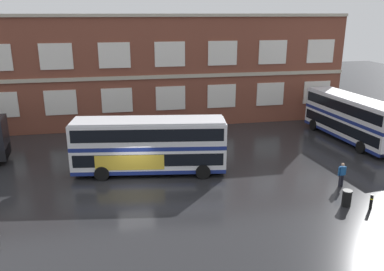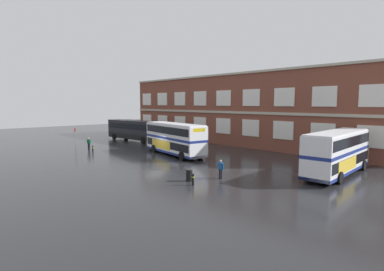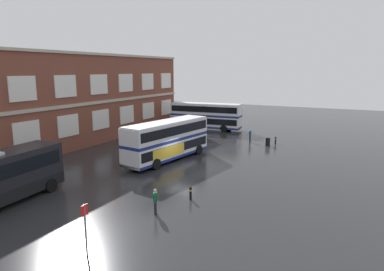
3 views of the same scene
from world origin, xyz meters
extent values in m
plane|color=#232326|center=(0.00, 2.00, 0.00)|extent=(120.00, 120.00, 0.00)
cube|color=brown|center=(-0.84, 18.00, 5.47)|extent=(47.97, 8.00, 10.93)
cube|color=#B2A893|center=(-0.84, 13.92, 5.25)|extent=(47.97, 0.16, 0.36)
cube|color=#B2A893|center=(-0.84, 13.95, 11.08)|extent=(47.97, 0.28, 0.30)
cube|color=silver|center=(-11.50, 13.94, 3.06)|extent=(2.98, 0.12, 2.40)
cube|color=silver|center=(-6.17, 13.94, 3.06)|extent=(2.98, 0.12, 2.40)
cube|color=silver|center=(-0.84, 13.94, 3.06)|extent=(2.98, 0.12, 2.40)
cube|color=silver|center=(4.49, 13.94, 3.06)|extent=(2.98, 0.12, 2.40)
cube|color=silver|center=(9.82, 13.94, 3.06)|extent=(2.98, 0.12, 2.40)
cube|color=silver|center=(15.15, 13.94, 3.06)|extent=(2.98, 0.12, 2.40)
cube|color=silver|center=(20.48, 13.94, 3.06)|extent=(2.98, 0.12, 2.40)
cube|color=silver|center=(-6.17, 13.94, 7.43)|extent=(2.98, 0.12, 2.40)
cube|color=silver|center=(-0.84, 13.94, 7.43)|extent=(2.98, 0.12, 2.40)
cube|color=silver|center=(4.49, 13.94, 7.43)|extent=(2.98, 0.12, 2.40)
cube|color=silver|center=(9.82, 13.94, 7.43)|extent=(2.98, 0.12, 2.40)
cube|color=silver|center=(15.15, 13.94, 7.43)|extent=(2.98, 0.12, 2.40)
cube|color=silver|center=(20.48, 13.94, 7.43)|extent=(2.98, 0.12, 2.40)
cube|color=silver|center=(1.24, 2.34, 1.23)|extent=(11.25, 4.13, 1.75)
cube|color=black|center=(1.24, 2.34, 1.44)|extent=(10.82, 4.10, 0.90)
cube|color=navy|center=(1.24, 2.34, 2.25)|extent=(11.25, 4.13, 0.30)
cube|color=silver|center=(1.24, 2.34, 3.17)|extent=(11.25, 4.13, 1.55)
cube|color=black|center=(1.24, 2.34, 3.25)|extent=(10.82, 4.10, 0.90)
cube|color=navy|center=(1.24, 2.34, 0.49)|extent=(11.26, 4.15, 0.28)
cube|color=silver|center=(1.24, 2.34, 4.01)|extent=(11.02, 3.99, 0.12)
cube|color=gold|center=(-0.25, 1.25, 1.31)|extent=(4.79, 0.74, 1.10)
cube|color=yellow|center=(6.65, 1.54, 3.60)|extent=(0.30, 1.65, 0.40)
cylinder|color=black|center=(4.87, 0.51, 0.52)|extent=(1.08, 0.47, 1.04)
cylinder|color=black|center=(5.24, 3.04, 0.52)|extent=(1.08, 0.47, 1.04)
cylinder|color=black|center=(-2.21, 1.56, 0.52)|extent=(1.08, 0.47, 1.04)
cylinder|color=black|center=(-1.84, 4.08, 0.52)|extent=(1.08, 0.47, 1.04)
cube|color=silver|center=(20.06, 6.52, 1.23)|extent=(3.49, 11.18, 1.75)
cube|color=black|center=(20.06, 6.52, 1.44)|extent=(3.49, 10.74, 0.90)
cube|color=navy|center=(20.06, 6.52, 2.25)|extent=(3.49, 11.18, 0.30)
cube|color=silver|center=(20.06, 6.52, 3.17)|extent=(3.49, 11.18, 1.55)
cube|color=black|center=(20.06, 6.52, 3.25)|extent=(3.49, 10.74, 0.90)
cube|color=navy|center=(20.06, 6.52, 0.49)|extent=(3.51, 11.18, 0.28)
cube|color=silver|center=(20.06, 6.52, 4.01)|extent=(3.37, 10.95, 0.12)
cube|color=gold|center=(21.46, 5.32, 1.31)|extent=(0.45, 4.82, 1.10)
cube|color=yellow|center=(19.59, 11.97, 3.60)|extent=(1.66, 0.20, 0.40)
cylinder|color=black|center=(21.00, 10.47, 0.52)|extent=(0.41, 1.06, 1.04)
cylinder|color=black|center=(18.45, 10.25, 0.52)|extent=(0.41, 1.06, 1.04)
cylinder|color=black|center=(19.07, 3.13, 0.52)|extent=(0.41, 1.06, 1.04)
cylinder|color=black|center=(13.69, -2.61, 0.42)|extent=(0.18, 0.18, 0.85)
cylinder|color=black|center=(13.89, -2.58, 0.42)|extent=(0.18, 0.18, 0.85)
cube|color=#194C8C|center=(13.79, -2.59, 1.15)|extent=(0.42, 0.28, 0.60)
cylinder|color=#194C8C|center=(13.53, -2.62, 1.12)|extent=(0.12, 0.12, 0.57)
cylinder|color=#194C8C|center=(14.05, -2.56, 1.12)|extent=(0.12, 0.12, 0.57)
sphere|color=tan|center=(13.79, -2.59, 1.59)|extent=(0.22, 0.22, 0.22)
cylinder|color=black|center=(12.58, -5.23, 0.47)|extent=(0.56, 0.56, 0.95)
cylinder|color=black|center=(12.58, -5.23, 0.99)|extent=(0.60, 0.60, 0.08)
cylinder|color=black|center=(13.79, -5.89, 0.47)|extent=(0.18, 0.18, 0.95)
cylinder|color=yellow|center=(13.79, -5.89, 0.68)|extent=(0.19, 0.19, 0.08)
camera|label=1|loc=(-0.90, -24.77, 11.38)|focal=36.82mm
camera|label=2|loc=(31.88, -22.40, 6.64)|focal=28.87mm
camera|label=3|loc=(-28.39, -15.32, 9.24)|focal=32.05mm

